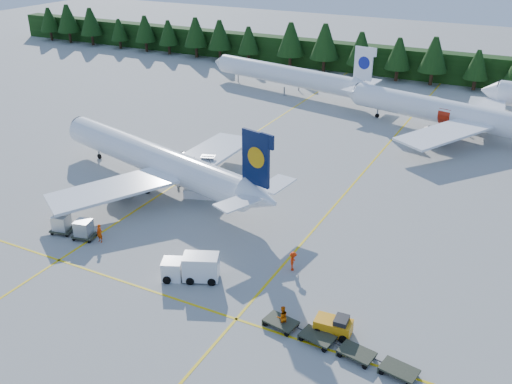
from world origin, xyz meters
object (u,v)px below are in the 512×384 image
at_px(airliner_red, 445,112).
at_px(baggage_tug, 334,326).
at_px(airstairs, 202,189).
at_px(airliner_navy, 149,157).
at_px(service_truck, 191,267).

xyz_separation_m(airliner_red, baggage_tug, (1.75, -53.62, -2.55)).
height_order(airstairs, baggage_tug, airstairs).
relative_size(airliner_navy, baggage_tug, 12.10).
distance_m(service_truck, baggage_tug, 14.61).
bearing_deg(airliner_navy, airstairs, 12.20).
height_order(airstairs, service_truck, airstairs).
relative_size(airstairs, service_truck, 1.12).
height_order(airliner_navy, airliner_red, airliner_red).
bearing_deg(baggage_tug, airstairs, 139.58).
distance_m(airstairs, service_truck, 18.00).
bearing_deg(service_truck, airliner_navy, 112.39).
distance_m(airliner_navy, service_truck, 23.26).
relative_size(airliner_navy, airstairs, 5.94).
distance_m(airliner_navy, airliner_red, 46.68).
relative_size(airliner_red, service_truck, 6.75).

